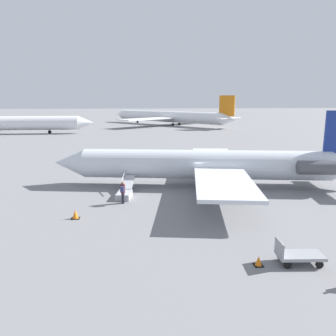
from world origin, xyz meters
TOP-DOWN VIEW (x-y plane):
  - ground_plane at (0.00, 0.00)m, footprint 600.00×600.00m
  - airplane_main at (-0.92, 0.17)m, footprint 28.97×22.04m
  - airplane_far_left at (-5.52, -77.15)m, footprint 37.41×42.72m
  - boarding_stairs at (7.35, 2.61)m, footprint 1.70×4.13m
  - passenger at (7.49, 4.39)m, footprint 0.38×0.56m
  - luggage_cart at (-1.18, 15.07)m, footprint 2.29×1.30m
  - traffic_cone_near_stairs at (10.63, 7.40)m, footprint 0.56×0.56m
  - traffic_cone_near_cart at (0.77, 15.03)m, footprint 0.45×0.45m

SIDE VIEW (x-z plane):
  - ground_plane at x=0.00m, z-range 0.00..0.00m
  - traffic_cone_near_cart at x=0.77m, z-range -0.02..0.47m
  - traffic_cone_near_stairs at x=10.63m, z-range -0.02..0.59m
  - boarding_stairs at x=7.35m, z-range -0.49..1.24m
  - luggage_cart at x=-1.18m, z-range -0.15..1.07m
  - passenger at x=7.49m, z-range 0.13..1.87m
  - airplane_main at x=-0.92m, z-range -1.40..5.60m
  - airplane_far_left at x=-5.52m, z-range -1.87..7.34m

